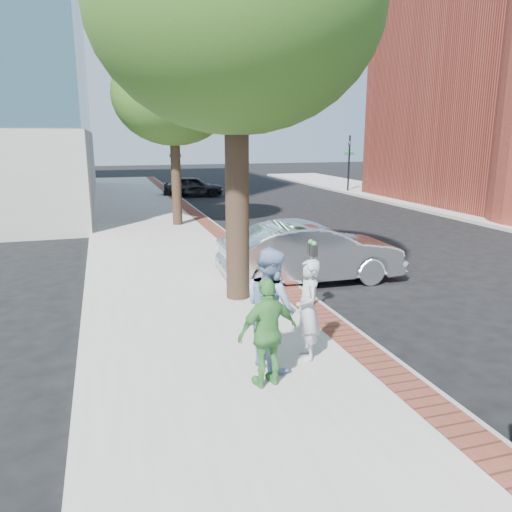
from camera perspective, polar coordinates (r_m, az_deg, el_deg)
name	(u,v)px	position (r m, az deg, el deg)	size (l,w,h in m)	color
ground	(292,330)	(10.00, 4.16, -8.43)	(120.00, 120.00, 0.00)	black
sidewalk	(166,247)	(17.14, -10.28, 0.98)	(5.00, 60.00, 0.15)	#9E9991
brick_strip	(229,241)	(17.50, -3.12, 1.71)	(0.60, 60.00, 0.01)	brown
curb	(238,243)	(17.60, -2.02, 1.52)	(0.10, 60.00, 0.15)	gray
signal_near	(176,162)	(30.97, -9.18, 10.61)	(0.70, 0.15, 3.80)	black
signal_far	(349,159)	(34.54, 10.59, 10.84)	(0.70, 0.15, 3.80)	black
tree_near	(236,11)	(11.17, -2.35, 26.14)	(6.00, 6.00, 8.51)	black
tree_far	(173,95)	(20.90, -9.45, 17.65)	(4.80, 4.80, 7.14)	black
parking_meter	(312,260)	(10.55, 6.42, -0.42)	(0.12, 0.32, 1.47)	gray
person_gray	(308,310)	(8.20, 5.95, -6.11)	(0.61, 0.40, 1.68)	#AAAAAF
person_officer	(271,307)	(7.87, 1.69, -5.90)	(0.94, 0.73, 1.93)	#809CC6
person_green	(268,333)	(7.30, 1.38, -8.75)	(0.96, 0.40, 1.63)	#459041
sedan_silver	(311,252)	(13.06, 6.31, 0.40)	(1.66, 4.77, 1.57)	silver
bg_car	(193,186)	(32.18, -7.21, 7.91)	(1.52, 3.79, 1.29)	black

